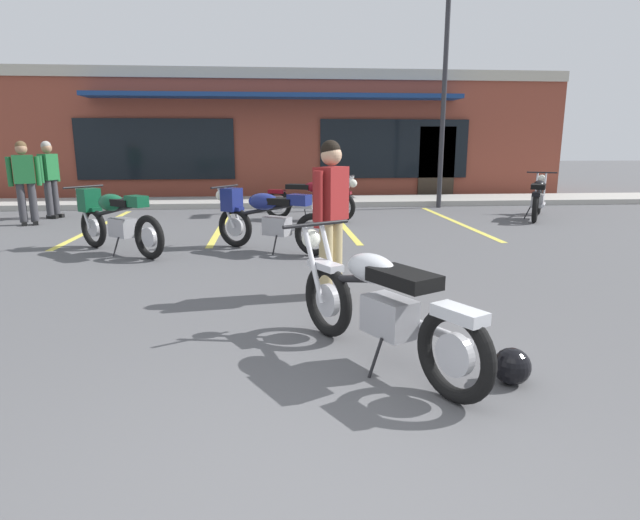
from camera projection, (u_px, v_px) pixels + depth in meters
ground_plane at (292, 288)px, 6.13m from camera, size 80.00×80.00×0.00m
sidewalk_kerb at (279, 202)px, 14.34m from camera, size 22.00×1.80×0.14m
brick_storefront_building at (276, 136)px, 17.97m from camera, size 17.29×6.45×3.70m
painted_stall_lines at (282, 224)px, 10.85m from camera, size 7.45×4.80×0.01m
motorcycle_foreground_classic at (381, 305)px, 3.97m from camera, size 1.26×1.92×0.98m
motorcycle_red_sportbike at (114, 218)px, 8.01m from camera, size 1.71×1.59×0.98m
motorcycle_black_cruiser at (538, 197)px, 11.62m from camera, size 1.31×1.89×0.98m
motorcycle_silver_naked at (266, 217)px, 8.14m from camera, size 1.83×1.41×0.98m
motorcycle_blue_standard at (310, 199)px, 11.28m from camera, size 1.97×1.17×0.98m
person_in_black_shirt at (49, 175)px, 11.56m from camera, size 0.36×0.60×1.68m
person_in_shorts_foreground at (331, 210)px, 5.62m from camera, size 0.45×0.54×1.68m
person_by_back_row at (25, 178)px, 10.59m from camera, size 0.59×0.38×1.68m
helmet_on_pavement at (512, 366)px, 3.68m from camera, size 0.26×0.26×0.26m
parking_lot_lamp_post at (447, 69)px, 12.81m from camera, size 0.24×0.76×5.28m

